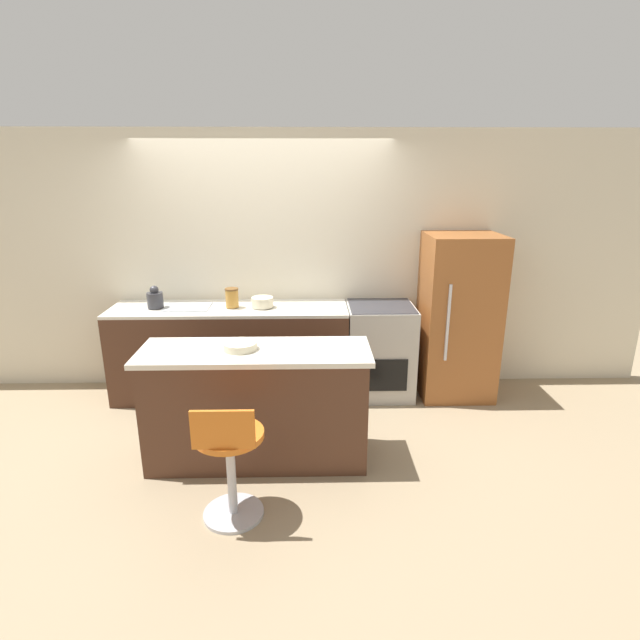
{
  "coord_description": "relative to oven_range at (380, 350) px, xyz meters",
  "views": [
    {
      "loc": [
        0.44,
        -4.38,
        2.25
      ],
      "look_at": [
        0.53,
        -0.27,
        0.97
      ],
      "focal_mm": 28.0,
      "sensor_mm": 36.0,
      "label": 1
    }
  ],
  "objects": [
    {
      "name": "kettle",
      "position": [
        -2.2,
        -0.02,
        0.56
      ],
      "size": [
        0.15,
        0.15,
        0.22
      ],
      "color": "#333338",
      "rests_on": "back_counter"
    },
    {
      "name": "mixing_bowl",
      "position": [
        -1.16,
        -0.02,
        0.52
      ],
      "size": [
        0.21,
        0.21,
        0.1
      ],
      "color": "beige",
      "rests_on": "back_counter"
    },
    {
      "name": "oven_range",
      "position": [
        0.0,
        0.0,
        0.0
      ],
      "size": [
        0.66,
        0.62,
        0.94
      ],
      "color": "#B7B2A8",
      "rests_on": "ground_plane"
    },
    {
      "name": "ground_plane",
      "position": [
        -1.15,
        -0.32,
        -0.47
      ],
      "size": [
        14.0,
        14.0,
        0.0
      ],
      "primitive_type": "plane",
      "color": "#998466"
    },
    {
      "name": "kitchen_island",
      "position": [
        -1.12,
        -1.18,
        -0.0
      ],
      "size": [
        1.75,
        0.59,
        0.93
      ],
      "color": "#4C2D1E",
      "rests_on": "ground_plane"
    },
    {
      "name": "wall_back",
      "position": [
        -1.15,
        0.34,
        0.83
      ],
      "size": [
        8.0,
        0.06,
        2.6
      ],
      "color": "beige",
      "rests_on": "ground_plane"
    },
    {
      "name": "fruit_bowl",
      "position": [
        -1.23,
        -1.18,
        0.49
      ],
      "size": [
        0.25,
        0.25,
        0.06
      ],
      "color": "beige",
      "rests_on": "kitchen_island"
    },
    {
      "name": "stool_chair",
      "position": [
        -1.23,
        -1.9,
        -0.02
      ],
      "size": [
        0.45,
        0.45,
        0.88
      ],
      "color": "#B7B7BC",
      "rests_on": "ground_plane"
    },
    {
      "name": "canister_jar",
      "position": [
        -1.46,
        -0.02,
        0.56
      ],
      "size": [
        0.13,
        0.13,
        0.19
      ],
      "color": "#B77F33",
      "rests_on": "back_counter"
    },
    {
      "name": "back_counter",
      "position": [
        -1.5,
        0.0,
        -0.0
      ],
      "size": [
        2.31,
        0.61,
        0.94
      ],
      "color": "#4C2D1E",
      "rests_on": "ground_plane"
    },
    {
      "name": "refrigerator",
      "position": [
        0.77,
        -0.01,
        0.35
      ],
      "size": [
        0.71,
        0.66,
        1.63
      ],
      "color": "#995628",
      "rests_on": "ground_plane"
    }
  ]
}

